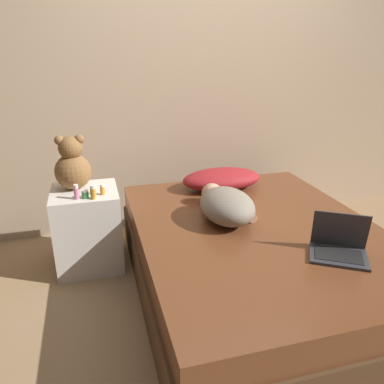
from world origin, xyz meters
The scene contains 12 objects.
ground_plane centered at (0.00, 0.00, 0.00)m, with size 12.00×12.00×0.00m, color #937551.
wall_back centered at (0.00, 1.25, 1.30)m, with size 8.00×0.06×2.60m.
bed centered at (0.00, 0.00, 0.24)m, with size 1.51×1.94×0.49m.
nightstand centered at (-1.04, 0.65, 0.30)m, with size 0.46×0.45×0.59m.
pillow centered at (0.01, 0.71, 0.56)m, with size 0.63×0.35×0.16m.
person_lying centered at (-0.16, 0.16, 0.59)m, with size 0.35×0.61×0.21m.
laptop centered at (0.27, -0.43, 0.54)m, with size 0.37×0.34×0.23m.
teddy_bear centered at (-1.10, 0.72, 0.76)m, with size 0.25×0.25×0.39m.
bottle_orange centered at (-0.92, 0.54, 0.63)m, with size 0.03×0.03×0.07m.
bottle_green centered at (-1.03, 0.51, 0.62)m, with size 0.05×0.05×0.06m.
bottle_pink centered at (-1.09, 0.51, 0.64)m, with size 0.03×0.03×0.10m.
bottle_amber centered at (-0.98, 0.48, 0.64)m, with size 0.04×0.04×0.09m.
Camera 1 is at (-0.96, -1.92, 1.53)m, focal length 35.00 mm.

